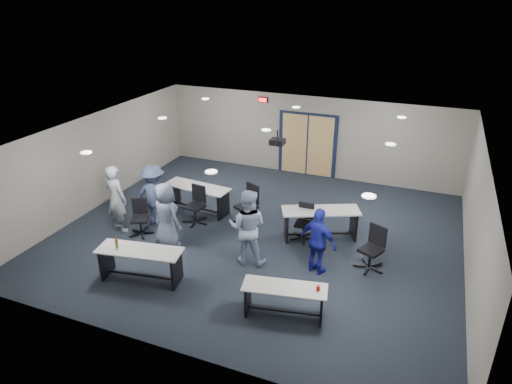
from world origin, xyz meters
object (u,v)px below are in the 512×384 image
at_px(chair_loose_left, 140,218).
at_px(chair_loose_right, 371,249).
at_px(chair_back_a, 195,205).
at_px(chair_back_c, 304,223).
at_px(table_back_left, 198,194).
at_px(person_lightblue, 248,227).
at_px(person_plaid, 166,216).
at_px(person_back, 154,195).
at_px(table_front_left, 140,259).
at_px(table_front_right, 285,296).
at_px(chair_back_b, 246,206).
at_px(table_back_right, 320,219).
at_px(person_gray, 116,199).
at_px(person_navy, 318,242).

distance_m(chair_loose_left, chair_loose_right, 5.82).
bearing_deg(chair_back_a, chair_back_c, 13.18).
bearing_deg(table_back_left, person_lightblue, -33.60).
height_order(person_plaid, person_back, person_back).
xyz_separation_m(table_back_left, chair_loose_left, (-0.74, -1.75, -0.06)).
bearing_deg(table_front_left, table_front_right, -9.34).
bearing_deg(chair_loose_left, person_back, 58.50).
bearing_deg(chair_back_b, chair_loose_right, 12.26).
xyz_separation_m(table_front_left, person_lightblue, (1.90, 1.53, 0.39)).
xyz_separation_m(table_back_right, chair_back_b, (-2.03, -0.03, 0.02)).
bearing_deg(person_gray, person_lightblue, -170.07).
height_order(table_front_right, chair_loose_left, chair_loose_left).
bearing_deg(person_navy, table_back_right, -54.89).
bearing_deg(person_navy, chair_back_b, -9.84).
relative_size(chair_back_a, person_lightblue, 0.57).
bearing_deg(chair_loose_right, table_back_right, 171.05).
relative_size(table_back_left, chair_loose_right, 1.90).
relative_size(person_plaid, person_lightblue, 0.93).
bearing_deg(table_back_right, person_lightblue, -150.62).
bearing_deg(chair_back_c, person_gray, -165.10).
distance_m(table_front_left, person_lightblue, 2.47).
height_order(chair_loose_left, person_navy, person_navy).
relative_size(chair_loose_right, person_back, 0.61).
relative_size(table_front_right, chair_back_a, 1.64).
distance_m(chair_back_b, person_gray, 3.39).
height_order(table_front_right, person_plaid, person_plaid).
bearing_deg(table_back_left, chair_back_b, -2.27).
bearing_deg(table_front_left, person_lightblue, 29.02).
xyz_separation_m(table_front_right, chair_loose_left, (-4.50, 1.66, 0.02)).
xyz_separation_m(table_front_left, person_plaid, (-0.21, 1.44, 0.33)).
bearing_deg(person_navy, chair_loose_right, -128.35).
distance_m(chair_back_a, chair_back_b, 1.40).
distance_m(table_back_right, chair_loose_left, 4.64).
distance_m(chair_loose_left, person_lightblue, 3.13).
xyz_separation_m(chair_loose_right, person_lightblue, (-2.70, -0.77, 0.40)).
bearing_deg(chair_loose_right, person_gray, -149.62).
distance_m(chair_back_b, person_navy, 2.82).
height_order(table_back_right, person_lightblue, person_lightblue).
distance_m(table_back_left, chair_back_a, 0.70).
bearing_deg(chair_back_c, person_lightblue, -122.79).
xyz_separation_m(table_front_right, table_back_left, (-3.76, 3.41, 0.08)).
distance_m(table_back_left, person_plaid, 2.03).
xyz_separation_m(table_back_left, person_navy, (3.96, -1.73, 0.26)).
height_order(chair_loose_right, person_lightblue, person_lightblue).
xyz_separation_m(table_front_right, chair_back_a, (-3.50, 2.76, 0.06)).
bearing_deg(chair_back_a, table_front_left, -77.35).
xyz_separation_m(table_front_left, table_back_left, (-0.45, 3.44, 0.01)).
bearing_deg(chair_back_b, person_navy, -5.44).
relative_size(chair_back_b, chair_loose_right, 1.08).
bearing_deg(table_back_left, table_front_right, -36.69).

